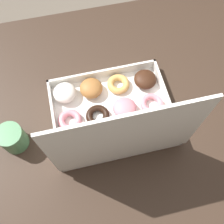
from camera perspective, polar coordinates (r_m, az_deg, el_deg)
name	(u,v)px	position (r m, az deg, el deg)	size (l,w,h in m)	color
ground_plane	(122,162)	(1.64, 2.26, -10.73)	(8.00, 8.00, 0.00)	#6B6054
dining_table	(128,118)	(1.01, 3.61, -1.28)	(1.22, 1.00, 0.76)	#38281E
donut_box	(114,115)	(0.85, 0.35, -0.76)	(0.40, 0.33, 0.35)	white
coffee_mug	(12,138)	(0.89, -20.85, -5.31)	(0.08, 0.08, 0.09)	#4C8456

